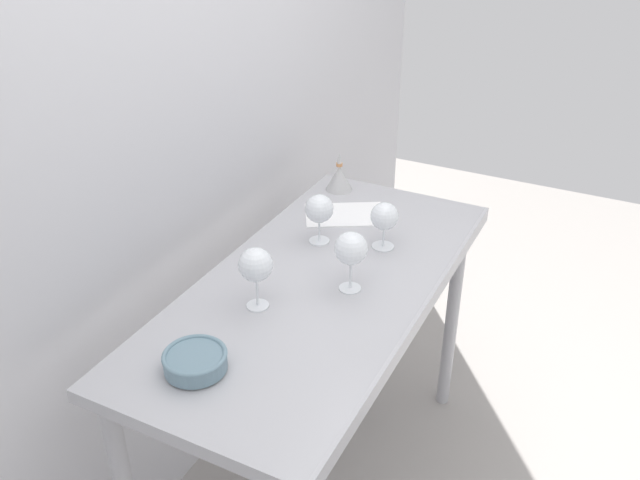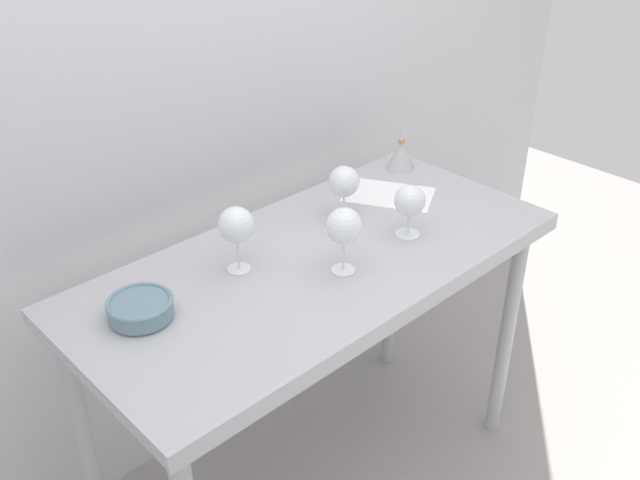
% 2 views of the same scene
% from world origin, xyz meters
% --- Properties ---
extents(back_wall, '(3.80, 0.04, 2.60)m').
position_xyz_m(back_wall, '(0.00, 0.49, 1.30)').
color(back_wall, silver).
rests_on(back_wall, ground_plane).
extents(steel_counter, '(1.40, 0.65, 0.90)m').
position_xyz_m(steel_counter, '(0.00, -0.01, 0.79)').
color(steel_counter, '#AFAFB4').
rests_on(steel_counter, ground_plane).
extents(wine_glass_near_center, '(0.10, 0.10, 0.19)m').
position_xyz_m(wine_glass_near_center, '(-0.00, -0.10, 1.03)').
color(wine_glass_near_center, white).
rests_on(wine_glass_near_center, steel_counter).
extents(wine_glass_far_left, '(0.10, 0.10, 0.19)m').
position_xyz_m(wine_glass_far_left, '(-0.20, 0.09, 1.03)').
color(wine_glass_far_left, white).
rests_on(wine_glass_far_left, steel_counter).
extents(wine_glass_far_right, '(0.09, 0.09, 0.17)m').
position_xyz_m(wine_glass_far_right, '(0.21, 0.10, 1.02)').
color(wine_glass_far_right, white).
rests_on(wine_glass_far_right, steel_counter).
extents(wine_glass_near_right, '(0.09, 0.09, 0.16)m').
position_xyz_m(wine_glass_near_right, '(0.27, -0.10, 1.01)').
color(wine_glass_near_right, white).
rests_on(wine_glass_near_right, steel_counter).
extents(tasting_sheet_upper, '(0.29, 0.33, 0.00)m').
position_xyz_m(tasting_sheet_upper, '(0.42, 0.11, 0.90)').
color(tasting_sheet_upper, white).
rests_on(tasting_sheet_upper, steel_counter).
extents(tasting_bowl, '(0.16, 0.16, 0.05)m').
position_xyz_m(tasting_bowl, '(-0.50, 0.09, 0.93)').
color(tasting_bowl, beige).
rests_on(tasting_bowl, steel_counter).
extents(decanter_funnel, '(0.10, 0.10, 0.15)m').
position_xyz_m(decanter_funnel, '(0.60, 0.22, 0.95)').
color(decanter_funnel, '#B3B3B3').
rests_on(decanter_funnel, steel_counter).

